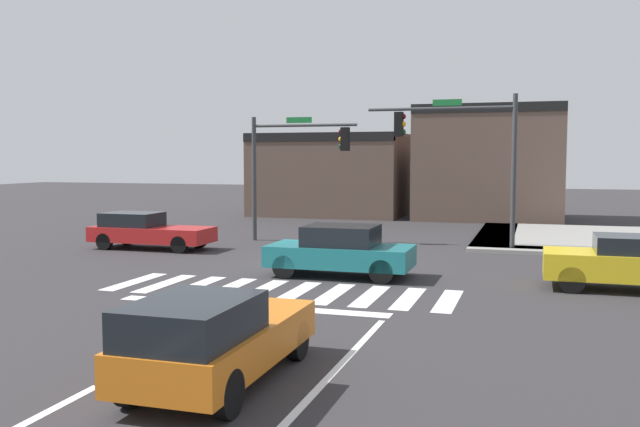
# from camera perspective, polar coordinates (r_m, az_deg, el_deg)

# --- Properties ---
(ground_plane) EXTENTS (120.00, 120.00, 0.00)m
(ground_plane) POSITION_cam_1_polar(r_m,az_deg,el_deg) (22.61, 0.72, -4.30)
(ground_plane) COLOR #302D30
(crosswalk_near) EXTENTS (9.31, 2.82, 0.01)m
(crosswalk_near) POSITION_cam_1_polar(r_m,az_deg,el_deg) (18.41, -3.33, -6.37)
(crosswalk_near) COLOR silver
(crosswalk_near) RESTS_ON ground_plane
(lane_markings) EXTENTS (6.80, 20.25, 0.01)m
(lane_markings) POSITION_cam_1_polar(r_m,az_deg,el_deg) (11.33, -11.80, -13.57)
(lane_markings) COLOR white
(lane_markings) RESTS_ON ground_plane
(bike_detector_marking) EXTENTS (0.98, 0.98, 0.01)m
(bike_detector_marking) POSITION_cam_1_polar(r_m,az_deg,el_deg) (13.70, -3.11, -10.25)
(bike_detector_marking) COLOR yellow
(bike_detector_marking) RESTS_ON ground_plane
(curb_corner_northeast) EXTENTS (10.00, 10.60, 0.15)m
(curb_corner_northeast) POSITION_cam_1_polar(r_m,az_deg,el_deg) (31.08, 21.13, -2.01)
(curb_corner_northeast) COLOR gray
(curb_corner_northeast) RESTS_ON ground_plane
(storefront_row) EXTENTS (17.88, 6.17, 6.38)m
(storefront_row) POSITION_cam_1_polar(r_m,az_deg,el_deg) (40.85, 8.04, 3.75)
(storefront_row) COLOR brown
(storefront_row) RESTS_ON ground_plane
(traffic_signal_northeast) EXTENTS (5.64, 0.32, 5.87)m
(traffic_signal_northeast) POSITION_cam_1_polar(r_m,az_deg,el_deg) (26.78, 11.56, 5.72)
(traffic_signal_northeast) COLOR #383A3D
(traffic_signal_northeast) RESTS_ON ground_plane
(traffic_signal_northwest) EXTENTS (4.56, 0.32, 5.21)m
(traffic_signal_northwest) POSITION_cam_1_polar(r_m,az_deg,el_deg) (28.65, -2.13, 4.86)
(traffic_signal_northwest) COLOR #383A3D
(traffic_signal_northwest) RESTS_ON ground_plane
(car_yellow) EXTENTS (4.42, 1.80, 1.47)m
(car_yellow) POSITION_cam_1_polar(r_m,az_deg,el_deg) (19.99, 24.43, -3.69)
(car_yellow) COLOR gold
(car_yellow) RESTS_ON ground_plane
(car_orange) EXTENTS (1.72, 4.21, 1.49)m
(car_orange) POSITION_cam_1_polar(r_m,az_deg,el_deg) (10.90, -8.70, -10.11)
(car_orange) COLOR orange
(car_orange) RESTS_ON ground_plane
(car_teal) EXTENTS (4.24, 1.94, 1.52)m
(car_teal) POSITION_cam_1_polar(r_m,az_deg,el_deg) (20.43, 1.70, -3.08)
(car_teal) COLOR #196B70
(car_teal) RESTS_ON ground_plane
(car_red) EXTENTS (4.70, 1.77, 1.39)m
(car_red) POSITION_cam_1_polar(r_m,az_deg,el_deg) (27.39, -14.10, -1.39)
(car_red) COLOR red
(car_red) RESTS_ON ground_plane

